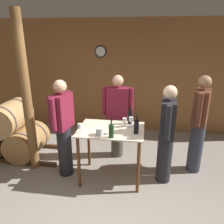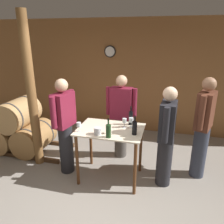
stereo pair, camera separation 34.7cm
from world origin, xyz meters
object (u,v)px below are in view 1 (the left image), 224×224
object	(u,v)px
wine_glass_far_side	(131,119)
wine_bottle_far_left	(111,131)
ice_bucket	(100,132)
wine_glass_near_left	(80,126)
person_visitor_with_scarf	(117,115)
wine_glass_near_right	(125,120)
wine_bottle_center	(136,127)
wine_glass_near_center	(111,127)
person_visitor_near_door	(199,123)
person_visitor_bearded	(63,127)
wine_bottle_left	(130,117)
wooden_post	(26,96)
person_host	(166,133)

from	to	relation	value
wine_glass_far_side	wine_bottle_far_left	bearing A→B (deg)	-118.51
ice_bucket	wine_glass_far_side	bearing A→B (deg)	43.04
wine_bottle_far_left	wine_glass_far_side	bearing A→B (deg)	61.49
wine_glass_near_left	wine_glass_far_side	xyz separation A→B (m)	(0.74, 0.38, 0.00)
wine_glass_far_side	ice_bucket	size ratio (longest dim) A/B	1.41
wine_glass_far_side	person_visitor_with_scarf	distance (m)	0.68
wine_glass_near_right	wine_bottle_center	bearing A→B (deg)	-47.86
wine_glass_near_center	wine_bottle_center	bearing A→B (deg)	10.35
wine_glass_near_left	wine_glass_near_center	distance (m)	0.47
person_visitor_near_door	wine_bottle_far_left	bearing A→B (deg)	-151.74
person_visitor_near_door	person_visitor_bearded	bearing A→B (deg)	-168.69
wine_bottle_center	wine_glass_near_left	bearing A→B (deg)	-172.34
wine_bottle_center	wine_glass_near_left	world-z (taller)	wine_bottle_center
wine_glass_near_left	wine_glass_far_side	size ratio (longest dim) A/B	0.96
wine_glass_near_center	person_visitor_with_scarf	xyz separation A→B (m)	(-0.02, 0.93, -0.14)
ice_bucket	wine_bottle_far_left	bearing A→B (deg)	-16.94
wine_bottle_left	person_visitor_with_scarf	bearing A→B (deg)	118.64
wooden_post	person_visitor_near_door	size ratio (longest dim) A/B	1.57
wine_glass_near_left	person_visitor_bearded	size ratio (longest dim) A/B	0.09
wooden_post	wine_bottle_center	xyz separation A→B (m)	(1.84, -0.22, -0.34)
wine_glass_far_side	ice_bucket	bearing A→B (deg)	-136.96
wine_glass_near_center	wine_bottle_left	bearing A→B (deg)	59.73
wine_glass_far_side	person_visitor_with_scarf	size ratio (longest dim) A/B	0.10
wine_glass_near_center	wine_glass_near_right	xyz separation A→B (m)	(0.18, 0.29, 0.01)
wine_bottle_far_left	ice_bucket	world-z (taller)	wine_bottle_far_left
wine_glass_near_left	person_visitor_bearded	distance (m)	0.44
wooden_post	person_host	bearing A→B (deg)	-1.07
ice_bucket	person_visitor_near_door	xyz separation A→B (m)	(1.56, 0.68, -0.05)
wine_glass_far_side	ice_bucket	distance (m)	0.60
wine_glass_far_side	person_visitor_with_scarf	world-z (taller)	person_visitor_with_scarf
wine_bottle_far_left	person_host	size ratio (longest dim) A/B	0.18
wine_bottle_far_left	wine_glass_near_left	world-z (taller)	wine_bottle_far_left
wine_glass_near_center	wine_glass_far_side	bearing A→B (deg)	50.49
wooden_post	wine_glass_near_right	bearing A→B (deg)	0.08
wine_glass_far_side	person_visitor_bearded	distance (m)	1.12
wooden_post	ice_bucket	distance (m)	1.41
person_visitor_with_scarf	person_visitor_near_door	world-z (taller)	person_visitor_near_door
ice_bucket	wine_glass_near_right	bearing A→B (deg)	46.57
wine_bottle_left	wine_glass_near_center	bearing A→B (deg)	-120.27
wine_glass_near_right	person_visitor_bearded	xyz separation A→B (m)	(-1.00, -0.11, -0.13)
wooden_post	wine_bottle_center	bearing A→B (deg)	-6.69
wine_glass_near_center	person_visitor_bearded	distance (m)	0.85
person_visitor_near_door	wooden_post	bearing A→B (deg)	-173.39
wine_glass_near_right	wine_glass_far_side	size ratio (longest dim) A/B	0.98
ice_bucket	person_visitor_near_door	bearing A→B (deg)	23.66
wine_glass_near_left	person_visitor_with_scarf	world-z (taller)	person_visitor_with_scarf
wine_glass_near_left	person_host	xyz separation A→B (m)	(1.31, 0.29, -0.16)
wooden_post	person_visitor_with_scarf	bearing A→B (deg)	24.18
wine_glass_near_center	ice_bucket	size ratio (longest dim) A/B	1.23
wine_bottle_center	person_visitor_bearded	world-z (taller)	person_visitor_bearded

